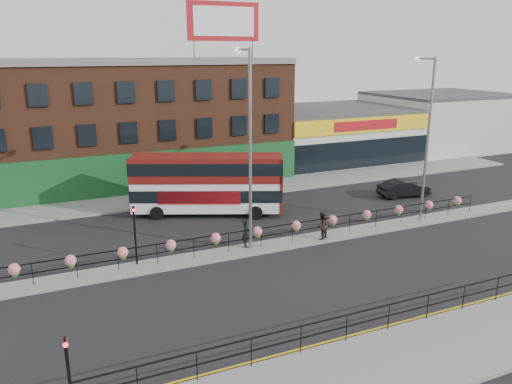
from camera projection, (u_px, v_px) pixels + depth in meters
name	position (u px, v px, depth m)	size (l,w,h in m)	color
ground	(277.00, 246.00, 29.02)	(120.00, 120.00, 0.00)	black
south_pavement	(420.00, 356.00, 18.45)	(60.00, 4.00, 0.15)	gray
north_pavement	(210.00, 193.00, 39.55)	(60.00, 4.00, 0.15)	gray
median	(277.00, 245.00, 29.00)	(60.00, 1.60, 0.15)	gray
yellow_line_inner	(381.00, 327.00, 20.49)	(60.00, 0.10, 0.01)	gold
yellow_line_outer	(384.00, 329.00, 20.33)	(60.00, 0.10, 0.01)	gold
brick_building	(136.00, 120.00, 43.61)	(25.00, 12.21, 10.30)	brown
supermarket	(330.00, 133.00, 52.04)	(15.00, 12.25, 5.30)	silver
warehouse_east	(439.00, 121.00, 57.74)	(14.50, 12.00, 6.30)	#B8B9B3
billboard	(224.00, 22.00, 39.57)	(6.00, 0.29, 4.40)	#A31118
median_railing	(277.00, 229.00, 28.73)	(30.04, 0.56, 1.23)	black
south_railing	(347.00, 322.00, 19.10)	(20.04, 0.05, 1.12)	black
double_decker_bus	(208.00, 179.00, 34.03)	(10.37, 6.27, 4.14)	white
car	(404.00, 188.00, 38.70)	(4.22, 1.95, 1.34)	black
pedestrian_a	(246.00, 233.00, 28.29)	(0.52, 0.68, 1.68)	black
pedestrian_b	(322.00, 225.00, 29.52)	(1.02, 0.95, 1.68)	black
lamp_column_west	(248.00, 133.00, 26.82)	(0.40, 1.93, 11.02)	slate
lamp_column_east	(426.00, 126.00, 31.75)	(0.38, 1.84, 10.47)	slate
traffic_light_south	(68.00, 365.00, 13.99)	(0.15, 0.28, 3.65)	black
traffic_light_median	(134.00, 223.00, 25.57)	(0.15, 0.28, 3.65)	black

